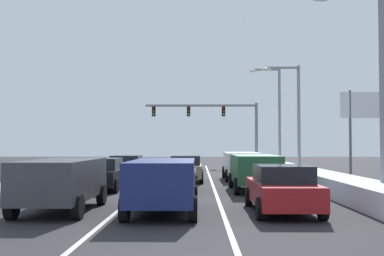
% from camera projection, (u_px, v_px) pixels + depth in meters
% --- Properties ---
extents(ground_plane, '(120.00, 120.00, 0.00)m').
position_uv_depth(ground_plane, '(179.00, 189.00, 22.91)').
color(ground_plane, '#28282B').
extents(lane_stripe_between_right_lane_and_center_lane, '(0.14, 42.28, 0.01)m').
position_uv_depth(lane_stripe_between_right_lane_and_center_lane, '(212.00, 183.00, 26.73)').
color(lane_stripe_between_right_lane_and_center_lane, silver).
rests_on(lane_stripe_between_right_lane_and_center_lane, ground).
extents(lane_stripe_between_center_lane_and_left_lane, '(0.14, 42.28, 0.01)m').
position_uv_depth(lane_stripe_between_center_lane_and_left_lane, '(152.00, 183.00, 26.78)').
color(lane_stripe_between_center_lane_and_left_lane, silver).
rests_on(lane_stripe_between_center_lane_and_left_lane, ground).
extents(snow_bank_right_shoulder, '(1.77, 42.28, 0.79)m').
position_uv_depth(snow_bank_right_shoulder, '(306.00, 176.00, 26.68)').
color(snow_bank_right_shoulder, silver).
rests_on(snow_bank_right_shoulder, ground).
extents(snow_bank_left_shoulder, '(1.86, 42.28, 0.46)m').
position_uv_depth(snow_bank_left_shoulder, '(59.00, 179.00, 26.85)').
color(snow_bank_left_shoulder, silver).
rests_on(snow_bank_left_shoulder, ground).
extents(sedan_red_right_lane_nearest, '(2.00, 4.50, 1.51)m').
position_uv_depth(sedan_red_right_lane_nearest, '(282.00, 189.00, 15.03)').
color(sedan_red_right_lane_nearest, maroon).
rests_on(sedan_red_right_lane_nearest, ground).
extents(suv_green_right_lane_second, '(2.16, 4.90, 1.67)m').
position_uv_depth(suv_green_right_lane_second, '(255.00, 169.00, 21.99)').
color(suv_green_right_lane_second, '#1E5633').
rests_on(suv_green_right_lane_second, ground).
extents(suv_white_right_lane_third, '(2.16, 4.90, 1.67)m').
position_uv_depth(suv_white_right_lane_third, '(241.00, 163.00, 28.91)').
color(suv_white_right_lane_third, silver).
rests_on(suv_white_right_lane_third, ground).
extents(suv_navy_center_lane_nearest, '(2.16, 4.90, 1.67)m').
position_uv_depth(suv_navy_center_lane_nearest, '(163.00, 181.00, 14.91)').
color(suv_navy_center_lane_nearest, navy).
rests_on(suv_navy_center_lane_nearest, ground).
extents(sedan_gray_center_lane_second, '(2.00, 4.50, 1.51)m').
position_uv_depth(sedan_gray_center_lane_second, '(176.00, 175.00, 21.92)').
color(sedan_gray_center_lane_second, slate).
rests_on(sedan_gray_center_lane_second, ground).
extents(sedan_tan_center_lane_third, '(2.00, 4.50, 1.51)m').
position_uv_depth(sedan_tan_center_lane_third, '(186.00, 169.00, 27.53)').
color(sedan_tan_center_lane_third, '#937F60').
rests_on(sedan_tan_center_lane_third, ground).
extents(suv_charcoal_left_lane_nearest, '(2.16, 4.90, 1.67)m').
position_uv_depth(suv_charcoal_left_lane_nearest, '(62.00, 180.00, 15.33)').
color(suv_charcoal_left_lane_nearest, '#38383D').
rests_on(suv_charcoal_left_lane_nearest, ground).
extents(sedan_black_left_lane_second, '(2.00, 4.50, 1.51)m').
position_uv_depth(sedan_black_left_lane_second, '(102.00, 174.00, 22.49)').
color(sedan_black_left_lane_second, black).
rests_on(sedan_black_left_lane_second, ground).
extents(sedan_silver_left_lane_third, '(2.00, 4.50, 1.51)m').
position_uv_depth(sedan_silver_left_lane_third, '(127.00, 168.00, 28.26)').
color(sedan_silver_left_lane_third, '#B7BABF').
rests_on(sedan_silver_left_lane_third, ground).
extents(traffic_light_gantry, '(10.94, 0.47, 6.20)m').
position_uv_depth(traffic_light_gantry, '(217.00, 118.00, 46.08)').
color(traffic_light_gantry, slate).
rests_on(traffic_light_gantry, ground).
extents(street_lamp_right_near, '(2.66, 0.36, 7.78)m').
position_uv_depth(street_lamp_right_near, '(372.00, 75.00, 17.22)').
color(street_lamp_right_near, gray).
rests_on(street_lamp_right_near, ground).
extents(street_lamp_right_mid, '(2.66, 0.36, 7.61)m').
position_uv_depth(street_lamp_right_mid, '(293.00, 109.00, 32.58)').
color(street_lamp_right_mid, gray).
rests_on(street_lamp_right_mid, ground).
extents(street_lamp_right_far, '(2.66, 0.36, 8.69)m').
position_uv_depth(street_lamp_right_far, '(275.00, 109.00, 40.28)').
color(street_lamp_right_far, gray).
rests_on(street_lamp_right_far, ground).
extents(roadside_sign_right, '(3.20, 0.16, 5.50)m').
position_uv_depth(roadside_sign_right, '(366.00, 114.00, 29.20)').
color(roadside_sign_right, '#59595B').
rests_on(roadside_sign_right, ground).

